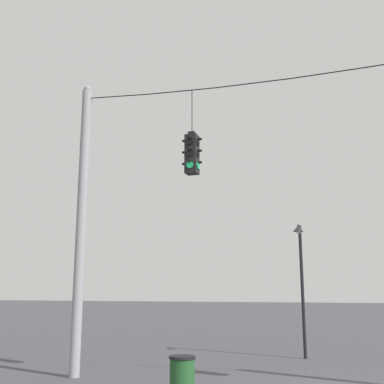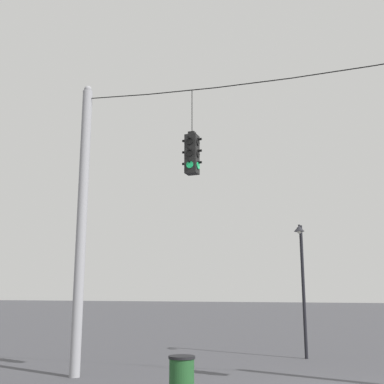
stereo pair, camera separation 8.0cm
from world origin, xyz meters
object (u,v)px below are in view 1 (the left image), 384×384
object	(u,v)px
traffic_light_over_intersection	(192,154)
street_lamp	(301,268)
utility_pole_left	(81,223)
trash_bin	(182,378)

from	to	relation	value
traffic_light_over_intersection	street_lamp	world-z (taller)	traffic_light_over_intersection
utility_pole_left	trash_bin	bearing A→B (deg)	-23.78
street_lamp	utility_pole_left	bearing A→B (deg)	-133.07
trash_bin	street_lamp	bearing A→B (deg)	77.70
traffic_light_over_intersection	trash_bin	world-z (taller)	traffic_light_over_intersection
utility_pole_left	traffic_light_over_intersection	xyz separation A→B (m)	(3.55, -0.00, 1.81)
traffic_light_over_intersection	trash_bin	bearing A→B (deg)	-76.93
utility_pole_left	trash_bin	distance (m)	5.83
utility_pole_left	trash_bin	xyz separation A→B (m)	(3.96, -1.74, -3.91)
utility_pole_left	trash_bin	world-z (taller)	utility_pole_left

